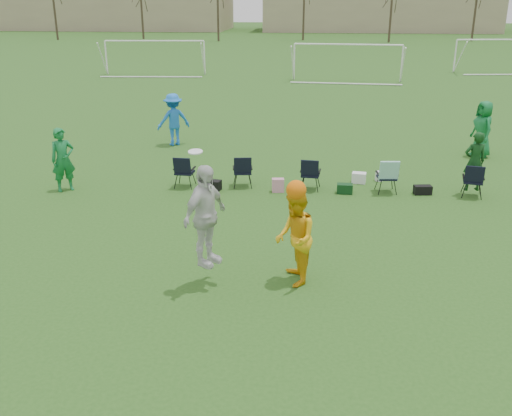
# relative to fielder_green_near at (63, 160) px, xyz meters

# --- Properties ---
(ground) EXTENTS (260.00, 260.00, 0.00)m
(ground) POSITION_rel_fielder_green_near_xyz_m (5.38, -7.00, -0.94)
(ground) COLOR #255119
(ground) RESTS_ON ground
(fielder_green_near) EXTENTS (0.82, 0.77, 1.88)m
(fielder_green_near) POSITION_rel_fielder_green_near_xyz_m (0.00, 0.00, 0.00)
(fielder_green_near) COLOR #137034
(fielder_green_near) RESTS_ON ground
(fielder_blue) EXTENTS (1.48, 1.30, 1.98)m
(fielder_blue) POSITION_rel_fielder_green_near_xyz_m (1.89, 5.80, 0.05)
(fielder_blue) COLOR blue
(fielder_blue) RESTS_ON ground
(fielder_green_far) EXTENTS (0.91, 1.13, 2.01)m
(fielder_green_far) POSITION_rel_fielder_green_near_xyz_m (13.24, 5.23, 0.06)
(fielder_green_far) COLOR #136B33
(fielder_green_far) RESTS_ON ground
(center_contest) EXTENTS (2.65, 1.48, 2.79)m
(center_contest) POSITION_rel_fielder_green_near_xyz_m (6.19, -5.30, 0.28)
(center_contest) COLOR silver
(center_contest) RESTS_ON ground
(sideline_setup) EXTENTS (9.08, 1.77, 1.87)m
(sideline_setup) POSITION_rel_fielder_green_near_xyz_m (8.26, 0.80, -0.39)
(sideline_setup) COLOR #0F3914
(sideline_setup) RESTS_ON ground
(goal_left) EXTENTS (7.39, 0.76, 2.46)m
(goal_left) POSITION_rel_fielder_green_near_xyz_m (-4.62, 27.00, 0.99)
(goal_left) COLOR white
(goal_left) RESTS_ON ground
(goal_mid) EXTENTS (7.40, 0.63, 2.46)m
(goal_mid) POSITION_rel_fielder_green_near_xyz_m (9.38, 25.00, 0.99)
(goal_mid) COLOR white
(goal_mid) RESTS_ON ground
(goal_right) EXTENTS (7.35, 1.14, 2.46)m
(goal_right) POSITION_rel_fielder_green_near_xyz_m (21.38, 31.00, 0.99)
(goal_right) COLOR white
(goal_right) RESTS_ON ground
(tree_line) EXTENTS (110.28, 3.28, 11.40)m
(tree_line) POSITION_rel_fielder_green_near_xyz_m (5.62, 62.85, 4.15)
(tree_line) COLOR #382B21
(tree_line) RESTS_ON ground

